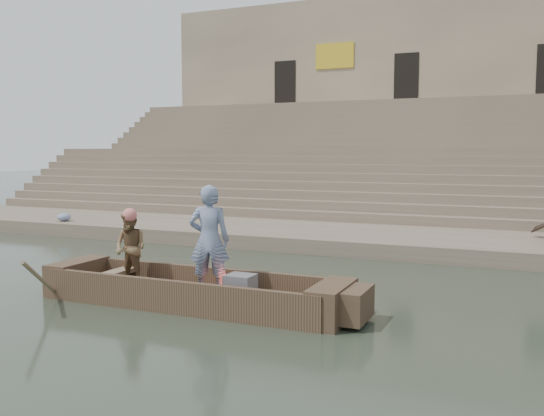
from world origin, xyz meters
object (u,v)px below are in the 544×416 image
Objects in this scene: main_rowboat at (192,299)px; standing_man at (209,240)px; rowing_man at (130,248)px; television at (240,286)px.

main_rowboat is 2.63× the size of standing_man.
rowing_man reaches higher than main_rowboat.
main_rowboat is at bearing -180.00° from television.
main_rowboat is 3.71× the size of rowing_man.
main_rowboat is at bearing -16.50° from standing_man.
television is (2.35, -0.16, -0.47)m from rowing_man.
rowing_man is at bearing 176.17° from television.
main_rowboat is 10.87× the size of television.
television is at bearing 0.00° from main_rowboat.
television is (0.93, 0.00, 0.31)m from main_rowboat.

